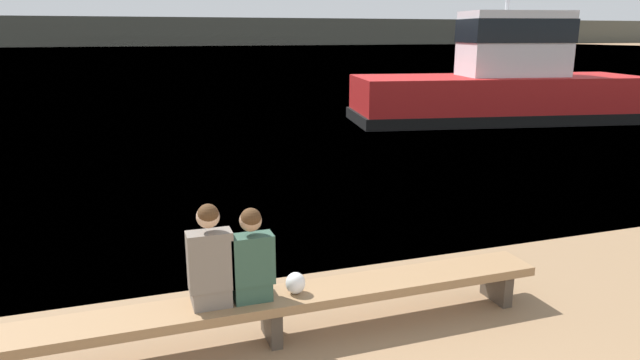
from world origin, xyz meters
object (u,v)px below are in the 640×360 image
object	(u,v)px
person_left	(210,261)
bench_main	(271,304)
shopping_bag	(295,283)
person_right	(251,260)
tugboat_red	(500,87)

from	to	relation	value
person_left	bench_main	bearing A→B (deg)	-0.24
bench_main	person_left	size ratio (longest dim) A/B	5.78
bench_main	shopping_bag	size ratio (longest dim) A/B	26.89
person_right	bench_main	bearing A→B (deg)	-1.36
bench_main	person_right	world-z (taller)	person_right
bench_main	shopping_bag	xyz separation A→B (m)	(0.26, -0.01, 0.20)
bench_main	person_left	world-z (taller)	person_left
bench_main	tugboat_red	xyz separation A→B (m)	(11.46, 12.01, 0.80)
tugboat_red	bench_main	bearing A→B (deg)	147.09
bench_main	tugboat_red	bearing A→B (deg)	46.35
person_left	tugboat_red	size ratio (longest dim) A/B	0.10
person_left	person_right	bearing A→B (deg)	0.28
shopping_bag	tugboat_red	xyz separation A→B (m)	(11.20, 12.02, 0.60)
shopping_bag	tugboat_red	bearing A→B (deg)	47.02
person_right	tugboat_red	bearing A→B (deg)	45.87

